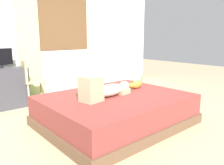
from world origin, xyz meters
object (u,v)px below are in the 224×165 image
Objects in this scene: cup at (18,63)px; chair_by_desk at (30,79)px; person_lying at (105,89)px; bed at (116,110)px; desk at (0,88)px; cat at (136,85)px.

cup is 0.40m from chair_by_desk.
chair_by_desk is at bearing 102.93° from person_lying.
chair_by_desk is (-0.58, 1.79, 0.29)m from bed.
desk is 0.55m from chair_by_desk.
desk is at bearing 118.77° from bed.
cat is 0.41× the size of chair_by_desk.
cat is 2.33m from cup.
bed is 0.38m from person_lying.
person_lying is at bearing -75.27° from cup.
desk is (-0.91, 1.95, -0.19)m from person_lying.
person_lying is 1.05× the size of desk.
person_lying reaches higher than cat.
cup is at bearing 123.21° from cat.
person_lying is 1.10× the size of chair_by_desk.
bed is at bearing -72.04° from chair_by_desk.
cat is at bearing -56.79° from cup.
bed is at bearing -61.23° from desk.
desk is (-1.64, 1.86, -0.14)m from cat.
person_lying reaches higher than bed.
cat is at bearing 7.14° from person_lying.
person_lying is 2.65× the size of cat.
bed is 2.21× the size of person_lying.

